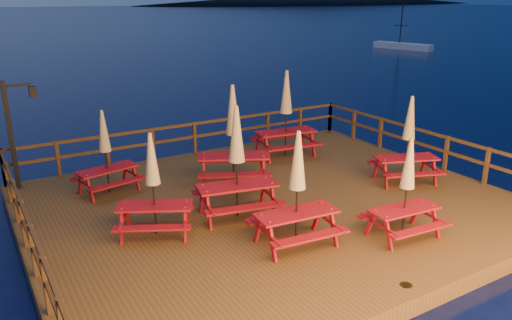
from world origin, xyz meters
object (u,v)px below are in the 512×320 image
object	(u,v)px
sailboat	(402,46)
picnic_table_0	(408,138)
picnic_table_1	(297,188)
picnic_table_2	(233,134)
lamp_post	(16,125)

from	to	relation	value
sailboat	picnic_table_0	size ratio (longest dim) A/B	3.86
picnic_table_0	picnic_table_1	bearing A→B (deg)	-141.47
picnic_table_2	sailboat	bearing A→B (deg)	63.48
sailboat	picnic_table_0	world-z (taller)	sailboat
lamp_post	picnic_table_1	bearing A→B (deg)	-56.09
sailboat	picnic_table_2	world-z (taller)	sailboat
lamp_post	sailboat	world-z (taller)	sailboat
lamp_post	picnic_table_1	size ratio (longest dim) A/B	1.18
sailboat	picnic_table_2	size ratio (longest dim) A/B	3.40
picnic_table_0	picnic_table_2	bearing A→B (deg)	172.09
picnic_table_0	sailboat	bearing A→B (deg)	65.05
picnic_table_0	picnic_table_1	distance (m)	5.12
picnic_table_2	picnic_table_0	bearing A→B (deg)	-3.28
picnic_table_0	picnic_table_1	xyz separation A→B (m)	(-4.90, -1.48, 0.02)
lamp_post	picnic_table_0	bearing A→B (deg)	-29.26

